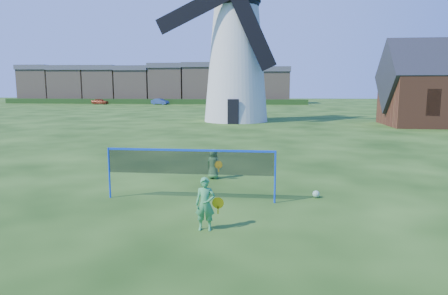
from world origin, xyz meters
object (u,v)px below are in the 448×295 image
object	(u,v)px
badminton_net	(190,163)
car_right	(160,102)
player_boy	(213,164)
play_ball	(316,194)
player_girl	(205,204)
car_left	(100,101)
windmill	(236,54)

from	to	relation	value
badminton_net	car_right	distance (m)	66.63
player_boy	play_ball	xyz separation A→B (m)	(3.48, -2.17, -0.45)
player_girl	badminton_net	bearing A→B (deg)	107.70
player_girl	car_left	distance (m)	73.25
play_ball	car_left	distance (m)	71.80
badminton_net	player_boy	world-z (taller)	badminton_net
player_girl	car_left	world-z (taller)	player_girl
badminton_net	car_right	world-z (taller)	badminton_net
windmill	player_boy	xyz separation A→B (m)	(1.24, -24.87, -5.98)
player_boy	car_left	world-z (taller)	car_left
player_boy	car_right	size ratio (longest dim) A/B	0.32
player_girl	windmill	bearing A→B (deg)	91.88
windmill	car_left	size ratio (longest dim) A/B	5.86
windmill	badminton_net	size ratio (longest dim) A/B	3.81
badminton_net	windmill	bearing A→B (deg)	91.96
car_left	player_girl	bearing A→B (deg)	-148.16
badminton_net	car_left	distance (m)	70.71
badminton_net	car_right	xyz separation A→B (m)	(-18.72, 63.95, -0.56)
windmill	badminton_net	bearing A→B (deg)	-88.04
badminton_net	player_girl	distance (m)	2.61
play_ball	car_left	xyz separation A→B (m)	(-34.52, 62.96, 0.45)
player_boy	car_left	xyz separation A→B (m)	(-31.04, 60.78, 0.00)
player_girl	car_right	xyz separation A→B (m)	(-19.56, 66.36, -0.06)
car_left	car_right	bearing A→B (deg)	-82.38
player_boy	car_right	world-z (taller)	car_right
badminton_net	play_ball	distance (m)	3.97
player_girl	car_right	world-z (taller)	player_girl
player_girl	player_boy	bearing A→B (deg)	94.41
car_right	player_girl	bearing A→B (deg)	-144.70
car_left	windmill	bearing A→B (deg)	-134.02
windmill	player_boy	bearing A→B (deg)	-87.14
badminton_net	player_boy	xyz separation A→B (m)	(0.29, 2.88, -0.58)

